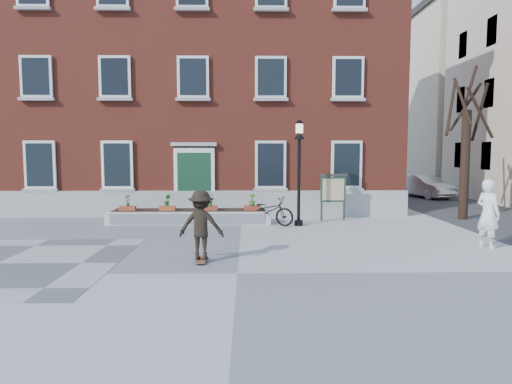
{
  "coord_description": "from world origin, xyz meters",
  "views": [
    {
      "loc": [
        0.24,
        -10.22,
        2.82
      ],
      "look_at": [
        0.5,
        4.0,
        1.5
      ],
      "focal_mm": 32.0,
      "sensor_mm": 36.0,
      "label": 1
    }
  ],
  "objects_px": {
    "bicycle": "(268,211)",
    "lamp_post": "(299,157)",
    "notice_board": "(333,189)",
    "parked_car": "(425,186)",
    "bystander": "(488,214)",
    "skateboarder": "(201,225)"
  },
  "relations": [
    {
      "from": "bicycle",
      "to": "lamp_post",
      "type": "xyz_separation_m",
      "value": [
        1.15,
        -0.11,
        2.0
      ]
    },
    {
      "from": "notice_board",
      "to": "lamp_post",
      "type": "bearing_deg",
      "value": -142.45
    },
    {
      "from": "bicycle",
      "to": "parked_car",
      "type": "bearing_deg",
      "value": -19.41
    },
    {
      "from": "lamp_post",
      "to": "notice_board",
      "type": "distance_m",
      "value": 2.28
    },
    {
      "from": "bystander",
      "to": "skateboarder",
      "type": "relative_size",
      "value": 1.1
    },
    {
      "from": "skateboarder",
      "to": "lamp_post",
      "type": "bearing_deg",
      "value": 60.91
    },
    {
      "from": "bicycle",
      "to": "lamp_post",
      "type": "bearing_deg",
      "value": -70.15
    },
    {
      "from": "parked_car",
      "to": "bystander",
      "type": "xyz_separation_m",
      "value": [
        -3.63,
        -13.91,
        0.33
      ]
    },
    {
      "from": "bystander",
      "to": "notice_board",
      "type": "bearing_deg",
      "value": 11.58
    },
    {
      "from": "bystander",
      "to": "parked_car",
      "type": "bearing_deg",
      "value": -37.0
    },
    {
      "from": "notice_board",
      "to": "bystander",
      "type": "bearing_deg",
      "value": -56.03
    },
    {
      "from": "bystander",
      "to": "skateboarder",
      "type": "height_order",
      "value": "bystander"
    },
    {
      "from": "bicycle",
      "to": "skateboarder",
      "type": "height_order",
      "value": "skateboarder"
    },
    {
      "from": "bicycle",
      "to": "bystander",
      "type": "xyz_separation_m",
      "value": [
        6.12,
        -4.13,
        0.46
      ]
    },
    {
      "from": "notice_board",
      "to": "skateboarder",
      "type": "xyz_separation_m",
      "value": [
        -4.56,
        -6.66,
        -0.32
      ]
    },
    {
      "from": "parked_car",
      "to": "bicycle",
      "type": "bearing_deg",
      "value": -151.24
    },
    {
      "from": "lamp_post",
      "to": "notice_board",
      "type": "xyz_separation_m",
      "value": [
        1.49,
        1.15,
        -1.28
      ]
    },
    {
      "from": "lamp_post",
      "to": "skateboarder",
      "type": "xyz_separation_m",
      "value": [
        -3.07,
        -5.51,
        -1.6
      ]
    },
    {
      "from": "bystander",
      "to": "notice_board",
      "type": "distance_m",
      "value": 6.24
    },
    {
      "from": "parked_car",
      "to": "notice_board",
      "type": "xyz_separation_m",
      "value": [
        -7.11,
        -8.74,
        0.6
      ]
    },
    {
      "from": "bicycle",
      "to": "lamp_post",
      "type": "height_order",
      "value": "lamp_post"
    },
    {
      "from": "bicycle",
      "to": "lamp_post",
      "type": "distance_m",
      "value": 2.31
    }
  ]
}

